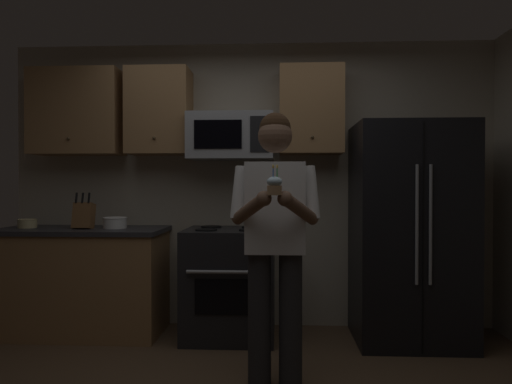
{
  "coord_description": "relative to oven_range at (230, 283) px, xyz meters",
  "views": [
    {
      "loc": [
        0.27,
        -2.52,
        1.29
      ],
      "look_at": [
        0.12,
        0.42,
        1.25
      ],
      "focal_mm": 32.09,
      "sensor_mm": 36.0,
      "label": 1
    }
  ],
  "objects": [
    {
      "name": "wall_back",
      "position": [
        0.15,
        0.39,
        0.84
      ],
      "size": [
        4.4,
        0.1,
        2.6
      ],
      "primitive_type": "cube",
      "color": "#B7AD99",
      "rests_on": "ground"
    },
    {
      "name": "oven_range",
      "position": [
        0.0,
        0.0,
        0.0
      ],
      "size": [
        0.76,
        0.7,
        0.93
      ],
      "color": "black",
      "rests_on": "ground"
    },
    {
      "name": "microwave",
      "position": [
        0.0,
        0.12,
        1.26
      ],
      "size": [
        0.74,
        0.41,
        0.4
      ],
      "color": "#9EA0A5"
    },
    {
      "name": "refrigerator",
      "position": [
        1.5,
        -0.04,
        0.44
      ],
      "size": [
        0.9,
        0.75,
        1.8
      ],
      "color": "black",
      "rests_on": "ground"
    },
    {
      "name": "cabinet_row_upper",
      "position": [
        -0.57,
        0.17,
        1.49
      ],
      "size": [
        2.78,
        0.36,
        0.76
      ],
      "color": "#9E7247"
    },
    {
      "name": "counter_left",
      "position": [
        -1.3,
        0.02,
        0.0
      ],
      "size": [
        1.44,
        0.66,
        0.92
      ],
      "color": "#9E7247",
      "rests_on": "ground"
    },
    {
      "name": "knife_block",
      "position": [
        -1.26,
        -0.03,
        0.57
      ],
      "size": [
        0.16,
        0.15,
        0.32
      ],
      "color": "brown",
      "rests_on": "counter_left"
    },
    {
      "name": "bowl_large_white",
      "position": [
        -1.01,
        0.03,
        0.51
      ],
      "size": [
        0.21,
        0.21,
        0.1
      ],
      "color": "white",
      "rests_on": "counter_left"
    },
    {
      "name": "bowl_small_colored",
      "position": [
        -1.79,
        0.03,
        0.5
      ],
      "size": [
        0.16,
        0.16,
        0.08
      ],
      "color": "beige",
      "rests_on": "counter_left"
    },
    {
      "name": "person",
      "position": [
        0.39,
        -0.95,
        0.53
      ],
      "size": [
        0.6,
        0.48,
        1.76
      ],
      "color": "#262628",
      "rests_on": "ground"
    },
    {
      "name": "cupcake",
      "position": [
        0.39,
        -1.28,
        0.83
      ],
      "size": [
        0.09,
        0.09,
        0.17
      ],
      "color": "#A87F56"
    }
  ]
}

